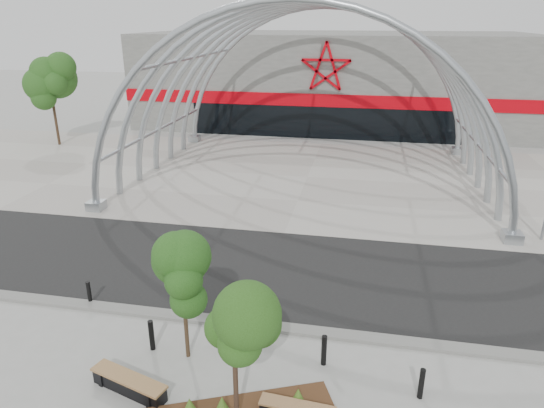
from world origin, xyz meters
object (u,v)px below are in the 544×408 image
object	(u,v)px
street_tree_0	(182,276)
bollard_2	(225,334)
street_tree_1	(234,333)
bench_0	(129,384)

from	to	relation	value
street_tree_0	bollard_2	xyz separation A→B (m)	(0.97, 0.61, -2.22)
street_tree_1	bench_0	world-z (taller)	street_tree_1
bollard_2	street_tree_1	bearing A→B (deg)	-68.61
bench_0	bollard_2	world-z (taller)	bollard_2
bench_0	bollard_2	xyz separation A→B (m)	(1.99, 2.29, 0.23)
bench_0	bollard_2	size ratio (longest dim) A/B	2.49
street_tree_0	bench_0	bearing A→B (deg)	-121.21
street_tree_1	bollard_2	world-z (taller)	street_tree_1
street_tree_1	bollard_2	size ratio (longest dim) A/B	3.91
street_tree_1	bench_0	xyz separation A→B (m)	(-3.06, 0.46, -2.39)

